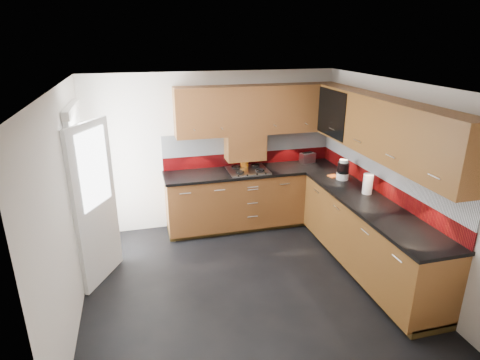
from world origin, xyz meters
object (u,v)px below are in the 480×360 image
object	(u,v)px
utensil_pot	(244,161)
toaster	(307,158)
gas_hob	(248,170)
food_processor	(343,170)

from	to	relation	value
utensil_pot	toaster	bearing A→B (deg)	-1.65
gas_hob	toaster	bearing A→B (deg)	8.98
toaster	food_processor	world-z (taller)	food_processor
gas_hob	utensil_pot	bearing A→B (deg)	90.49
gas_hob	utensil_pot	size ratio (longest dim) A/B	1.37
gas_hob	food_processor	distance (m)	1.41
toaster	food_processor	xyz separation A→B (m)	(0.17, -0.87, 0.05)
food_processor	gas_hob	bearing A→B (deg)	149.91
gas_hob	food_processor	xyz separation A→B (m)	(1.21, -0.70, 0.12)
utensil_pot	toaster	world-z (taller)	utensil_pot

